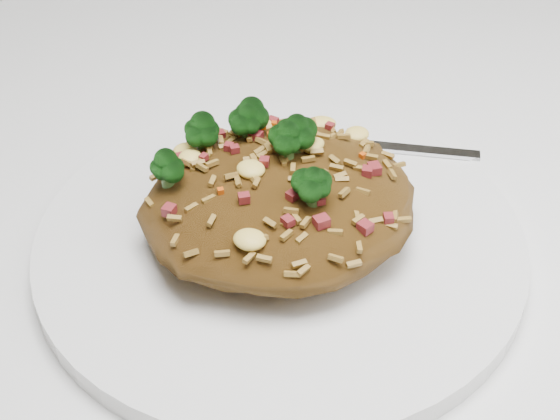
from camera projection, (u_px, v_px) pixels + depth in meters
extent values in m
cube|color=white|center=(152.00, 298.00, 0.45)|extent=(1.20, 0.80, 0.04)
cylinder|color=#936843|center=(486.00, 215.00, 1.09)|extent=(0.06, 0.06, 0.71)
cylinder|color=white|center=(280.00, 239.00, 0.45)|extent=(0.28, 0.28, 0.01)
ellipsoid|color=brown|center=(280.00, 201.00, 0.43)|extent=(0.15, 0.14, 0.04)
ellipsoid|color=#083407|center=(203.00, 130.00, 0.44)|extent=(0.02, 0.02, 0.02)
ellipsoid|color=#083407|center=(313.00, 184.00, 0.39)|extent=(0.02, 0.02, 0.02)
ellipsoid|color=#083407|center=(288.00, 138.00, 0.42)|extent=(0.02, 0.02, 0.02)
ellipsoid|color=#083407|center=(252.00, 115.00, 0.45)|extent=(0.02, 0.02, 0.02)
ellipsoid|color=#083407|center=(297.00, 132.00, 0.43)|extent=(0.02, 0.02, 0.02)
ellipsoid|color=#083407|center=(248.00, 119.00, 0.44)|extent=(0.02, 0.02, 0.02)
ellipsoid|color=#083407|center=(166.00, 166.00, 0.41)|extent=(0.02, 0.02, 0.02)
cube|color=silver|center=(426.00, 151.00, 0.50)|extent=(0.09, 0.06, 0.00)
cube|color=silver|center=(278.00, 137.00, 0.51)|extent=(0.04, 0.04, 0.00)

